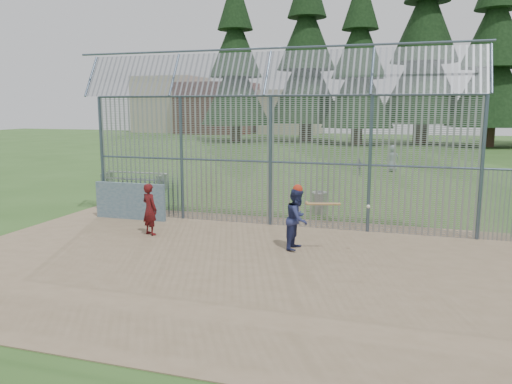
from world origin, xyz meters
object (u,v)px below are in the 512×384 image
(onlooker, at_px, (150,209))
(dugout_wall, at_px, (130,201))
(trash_can, at_px, (319,203))
(batter, at_px, (297,219))
(bleacher, at_px, (134,180))

(onlooker, bearing_deg, dugout_wall, -20.96)
(trash_can, bearing_deg, dugout_wall, -154.06)
(batter, bearing_deg, bleacher, 57.08)
(batter, distance_m, bleacher, 11.77)
(batter, bearing_deg, onlooker, 93.35)
(trash_can, distance_m, bleacher, 9.36)
(bleacher, bearing_deg, onlooker, -56.16)
(onlooker, relative_size, trash_can, 1.82)
(dugout_wall, bearing_deg, batter, -16.77)
(onlooker, bearing_deg, bleacher, -32.08)
(onlooker, distance_m, trash_can, 6.08)
(bleacher, bearing_deg, dugout_wall, -60.13)
(bleacher, bearing_deg, batter, -38.68)
(dugout_wall, xyz_separation_m, trash_can, (5.77, 2.80, -0.24))
(onlooker, height_order, bleacher, onlooker)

